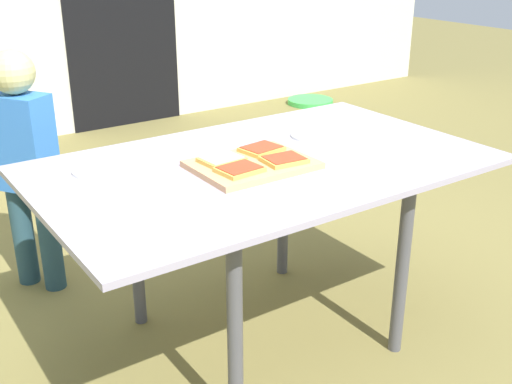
{
  "coord_description": "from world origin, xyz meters",
  "views": [
    {
      "loc": [
        -1.18,
        -1.66,
        1.43
      ],
      "look_at": [
        -0.03,
        0.0,
        0.6
      ],
      "focal_mm": 44.32,
      "sensor_mm": 36.0,
      "label": 1
    }
  ],
  "objects_px": {
    "pizza_slice_near_left": "(240,169)",
    "cutting_board": "(252,165)",
    "dining_table": "(264,180)",
    "plate_white_left": "(103,169)",
    "plate_white_right": "(317,135)",
    "pizza_slice_far_left": "(222,159)",
    "pizza_slice_far_right": "(262,149)",
    "garden_hose_coil": "(310,101)",
    "child_left": "(25,158)",
    "pizza_slice_near_right": "(284,160)"
  },
  "relations": [
    {
      "from": "plate_white_left",
      "to": "garden_hose_coil",
      "type": "distance_m",
      "value": 3.83
    },
    {
      "from": "pizza_slice_far_left",
      "to": "pizza_slice_far_right",
      "type": "relative_size",
      "value": 0.96
    },
    {
      "from": "dining_table",
      "to": "cutting_board",
      "type": "height_order",
      "value": "cutting_board"
    },
    {
      "from": "pizza_slice_near_right",
      "to": "plate_white_left",
      "type": "xyz_separation_m",
      "value": [
        -0.51,
        0.31,
        -0.02
      ]
    },
    {
      "from": "pizza_slice_near_left",
      "to": "garden_hose_coil",
      "type": "bearing_deg",
      "value": 47.18
    },
    {
      "from": "plate_white_left",
      "to": "garden_hose_coil",
      "type": "relative_size",
      "value": 0.49
    },
    {
      "from": "pizza_slice_far_left",
      "to": "plate_white_right",
      "type": "distance_m",
      "value": 0.49
    },
    {
      "from": "pizza_slice_far_right",
      "to": "child_left",
      "type": "distance_m",
      "value": 1.02
    },
    {
      "from": "pizza_slice_near_left",
      "to": "child_left",
      "type": "distance_m",
      "value": 1.05
    },
    {
      "from": "dining_table",
      "to": "plate_white_left",
      "type": "relative_size",
      "value": 7.71
    },
    {
      "from": "cutting_board",
      "to": "child_left",
      "type": "xyz_separation_m",
      "value": [
        -0.51,
        0.89,
        -0.13
      ]
    },
    {
      "from": "dining_table",
      "to": "garden_hose_coil",
      "type": "relative_size",
      "value": 3.79
    },
    {
      "from": "dining_table",
      "to": "pizza_slice_near_right",
      "type": "xyz_separation_m",
      "value": [
        0.02,
        -0.09,
        0.1
      ]
    },
    {
      "from": "pizza_slice_near_right",
      "to": "garden_hose_coil",
      "type": "height_order",
      "value": "pizza_slice_near_right"
    },
    {
      "from": "garden_hose_coil",
      "to": "plate_white_right",
      "type": "bearing_deg",
      "value": -129.0
    },
    {
      "from": "dining_table",
      "to": "child_left",
      "type": "relative_size",
      "value": 1.51
    },
    {
      "from": "plate_white_left",
      "to": "child_left",
      "type": "height_order",
      "value": "child_left"
    },
    {
      "from": "dining_table",
      "to": "plate_white_right",
      "type": "distance_m",
      "value": 0.36
    },
    {
      "from": "plate_white_right",
      "to": "pizza_slice_near_left",
      "type": "bearing_deg",
      "value": -157.09
    },
    {
      "from": "pizza_slice_near_left",
      "to": "plate_white_left",
      "type": "relative_size",
      "value": 0.72
    },
    {
      "from": "cutting_board",
      "to": "pizza_slice_near_left",
      "type": "height_order",
      "value": "pizza_slice_near_left"
    },
    {
      "from": "plate_white_right",
      "to": "child_left",
      "type": "height_order",
      "value": "child_left"
    },
    {
      "from": "pizza_slice_near_right",
      "to": "dining_table",
      "type": "bearing_deg",
      "value": 100.03
    },
    {
      "from": "cutting_board",
      "to": "child_left",
      "type": "height_order",
      "value": "child_left"
    },
    {
      "from": "pizza_slice_far_left",
      "to": "pizza_slice_near_left",
      "type": "relative_size",
      "value": 0.99
    },
    {
      "from": "pizza_slice_far_left",
      "to": "pizza_slice_near_left",
      "type": "distance_m",
      "value": 0.11
    },
    {
      "from": "pizza_slice_far_left",
      "to": "pizza_slice_far_right",
      "type": "xyz_separation_m",
      "value": [
        0.17,
        0.02,
        0.0
      ]
    },
    {
      "from": "plate_white_right",
      "to": "plate_white_left",
      "type": "bearing_deg",
      "value": 172.82
    },
    {
      "from": "pizza_slice_near_right",
      "to": "plate_white_right",
      "type": "bearing_deg",
      "value": 33.87
    },
    {
      "from": "pizza_slice_near_left",
      "to": "cutting_board",
      "type": "bearing_deg",
      "value": 33.06
    },
    {
      "from": "pizza_slice_far_right",
      "to": "child_left",
      "type": "height_order",
      "value": "child_left"
    },
    {
      "from": "pizza_slice_near_right",
      "to": "child_left",
      "type": "distance_m",
      "value": 1.13
    },
    {
      "from": "cutting_board",
      "to": "pizza_slice_far_left",
      "type": "relative_size",
      "value": 2.71
    },
    {
      "from": "plate_white_right",
      "to": "garden_hose_coil",
      "type": "bearing_deg",
      "value": 51.0
    },
    {
      "from": "pizza_slice_far_left",
      "to": "plate_white_right",
      "type": "xyz_separation_m",
      "value": [
        0.48,
        0.09,
        -0.02
      ]
    },
    {
      "from": "pizza_slice_near_right",
      "to": "pizza_slice_far_left",
      "type": "bearing_deg",
      "value": 145.24
    },
    {
      "from": "pizza_slice_near_right",
      "to": "plate_white_left",
      "type": "relative_size",
      "value": 0.72
    },
    {
      "from": "pizza_slice_far_left",
      "to": "pizza_slice_far_right",
      "type": "bearing_deg",
      "value": 5.28
    },
    {
      "from": "dining_table",
      "to": "plate_white_left",
      "type": "distance_m",
      "value": 0.55
    },
    {
      "from": "pizza_slice_far_right",
      "to": "pizza_slice_far_left",
      "type": "bearing_deg",
      "value": -174.72
    },
    {
      "from": "dining_table",
      "to": "cutting_board",
      "type": "relative_size",
      "value": 3.96
    },
    {
      "from": "cutting_board",
      "to": "pizza_slice_near_right",
      "type": "height_order",
      "value": "pizza_slice_near_right"
    },
    {
      "from": "plate_white_right",
      "to": "garden_hose_coil",
      "type": "xyz_separation_m",
      "value": [
        2.05,
        2.53,
        -0.69
      ]
    },
    {
      "from": "pizza_slice_far_right",
      "to": "pizza_slice_near_right",
      "type": "relative_size",
      "value": 1.04
    },
    {
      "from": "child_left",
      "to": "pizza_slice_near_right",
      "type": "bearing_deg",
      "value": -57.85
    },
    {
      "from": "pizza_slice_near_left",
      "to": "child_left",
      "type": "xyz_separation_m",
      "value": [
        -0.43,
        0.95,
        -0.15
      ]
    },
    {
      "from": "pizza_slice_near_right",
      "to": "pizza_slice_far_right",
      "type": "bearing_deg",
      "value": 88.88
    },
    {
      "from": "plate_white_left",
      "to": "plate_white_right",
      "type": "distance_m",
      "value": 0.83
    },
    {
      "from": "pizza_slice_far_left",
      "to": "plate_white_left",
      "type": "xyz_separation_m",
      "value": [
        -0.34,
        0.2,
        -0.02
      ]
    },
    {
      "from": "dining_table",
      "to": "cutting_board",
      "type": "xyz_separation_m",
      "value": [
        -0.07,
        -0.03,
        0.08
      ]
    }
  ]
}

